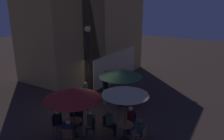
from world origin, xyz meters
name	(u,v)px	position (x,y,z in m)	size (l,w,h in m)	color
ground_plane	(89,112)	(0.00, 0.00, 0.00)	(60.00, 60.00, 0.00)	#3B2D28
cafe_building	(85,23)	(4.14, 3.25, 4.41)	(8.57, 6.69, 8.83)	tan
street_lamp_near_corner	(88,51)	(0.75, 0.50, 3.23)	(0.34, 0.34, 4.61)	black
menu_sandwich_board	(77,115)	(-1.34, -0.25, 0.48)	(0.80, 0.73, 0.94)	black
cafe_table_0	(125,128)	(-1.29, -2.89, 0.55)	(0.75, 0.75, 0.75)	black
cafe_table_1	(74,125)	(-2.19, -0.82, 0.56)	(0.73, 0.73, 0.76)	black
cafe_table_2	(120,97)	(1.58, -1.10, 0.51)	(0.68, 0.68, 0.72)	black
patio_umbrella_0	(125,91)	(-1.29, -2.89, 2.30)	(1.98, 1.98, 2.51)	black
patio_umbrella_1	(73,94)	(-2.19, -0.82, 2.06)	(2.51, 2.51, 2.31)	black
patio_umbrella_2	(121,73)	(1.58, -1.10, 2.00)	(2.47, 2.47, 2.22)	black
cafe_chair_0	(131,119)	(-0.45, -2.80, 0.54)	(0.44, 0.44, 0.88)	black
cafe_chair_1	(107,123)	(-1.33, -2.01, 0.58)	(0.44, 0.44, 0.97)	#582E18
cafe_chair_2	(142,134)	(-1.28, -3.71, 0.52)	(0.42, 0.42, 0.86)	brown
cafe_chair_3	(56,122)	(-2.51, -0.02, 0.59)	(0.56, 0.56, 0.98)	brown
cafe_chair_4	(68,135)	(-2.95, -1.13, 0.53)	(0.53, 0.53, 0.87)	brown
cafe_chair_5	(92,125)	(-1.80, -1.53, 0.56)	(0.55, 0.55, 0.95)	black
cafe_chair_6	(130,101)	(1.36, -1.85, 0.56)	(0.53, 0.53, 0.93)	brown
patron_seated_0	(130,118)	(-0.59, -2.81, 0.70)	(0.53, 0.37, 1.23)	black
patron_seated_1	(110,121)	(-1.33, -2.16, 0.70)	(0.38, 0.55, 1.24)	black
patron_seated_2	(139,130)	(-1.29, -3.56, 0.69)	(0.31, 0.52, 1.22)	#7C6352
patron_seated_3	(59,120)	(-2.45, -0.16, 0.70)	(0.46, 0.54, 1.23)	#252845
patron_seated_4	(69,130)	(-2.82, -1.08, 0.69)	(0.52, 0.44, 1.21)	#324428
patron_seated_5	(89,122)	(-1.87, -1.40, 0.71)	(0.44, 0.50, 1.26)	#77685E
patron_seated_6	(128,98)	(1.40, -1.71, 0.70)	(0.42, 0.52, 1.23)	#29462F
patron_standing_7	(86,95)	(0.12, 0.30, 0.86)	(0.31, 0.31, 1.67)	#64316A
patron_standing_8	(105,89)	(1.33, -0.22, 0.92)	(0.31, 0.31, 1.81)	#75705B
patron_standing_9	(106,83)	(2.42, 0.42, 0.85)	(0.32, 0.32, 1.69)	#531E25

